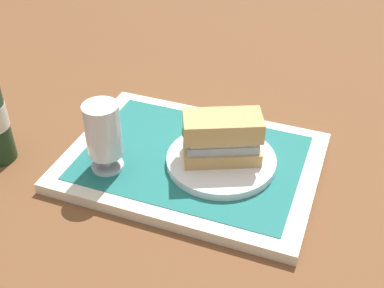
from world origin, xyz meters
TOP-DOWN VIEW (x-y plane):
  - ground_plane at (0.00, 0.00)m, footprint 3.00×3.00m
  - tray at (0.00, 0.00)m, footprint 0.44×0.32m
  - placemat at (0.00, 0.00)m, footprint 0.38×0.27m
  - plate at (-0.05, -0.00)m, footprint 0.19×0.19m
  - sandwich at (-0.05, -0.00)m, footprint 0.14×0.11m
  - beer_glass at (0.13, 0.08)m, footprint 0.06×0.06m

SIDE VIEW (x-z plane):
  - ground_plane at x=0.00m, z-range 0.00..0.00m
  - tray at x=0.00m, z-range 0.00..0.02m
  - placemat at x=0.00m, z-range 0.02..0.02m
  - plate at x=-0.05m, z-range 0.02..0.04m
  - sandwich at x=-0.05m, z-range 0.04..0.12m
  - beer_glass at x=0.13m, z-range 0.03..0.15m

